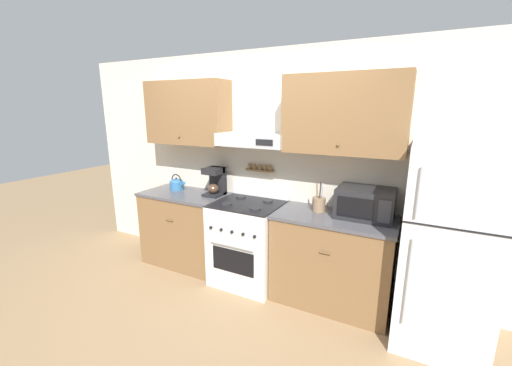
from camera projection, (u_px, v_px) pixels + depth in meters
The scene contains 10 objects.
ground_plane at pixel (236, 292), 3.39m from camera, with size 16.00×16.00×0.00m, color #937551.
wall_back at pixel (261, 150), 3.52m from camera, with size 5.20×0.46×2.55m.
counter_left at pixel (187, 228), 3.95m from camera, with size 1.07×0.61×0.92m.
counter_right at pixel (332, 260), 3.13m from camera, with size 1.15×0.61×0.92m.
stove_range at pixel (248, 242), 3.51m from camera, with size 0.72×0.68×1.09m.
refrigerator at pixel (447, 248), 2.53m from camera, with size 0.68×0.79×1.66m.
tea_kettle at pixel (177, 184), 3.98m from camera, with size 0.22×0.17×0.20m.
coffee_maker at pixel (216, 181), 3.73m from camera, with size 0.20×0.25×0.34m.
microwave at pixel (365, 203), 2.95m from camera, with size 0.52×0.39×0.28m.
utensil_crock at pixel (319, 204), 3.15m from camera, with size 0.13×0.13×0.30m.
Camera 1 is at (1.58, -2.58, 1.94)m, focal length 22.00 mm.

